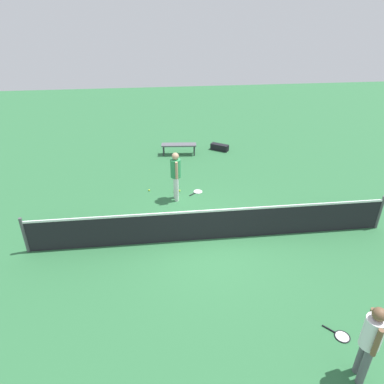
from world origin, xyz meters
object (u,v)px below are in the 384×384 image
tennis_ball_by_net (103,235)px  tennis_ball_baseline (180,191)px  player_near_side (176,172)px  player_far_side (371,339)px  tennis_racket_near_player (197,192)px  tennis_ball_near_player (175,192)px  tennis_ball_midcourt (149,190)px  courtside_bench (179,146)px  tennis_racket_far_player (341,336)px  equipment_bag (220,147)px

tennis_ball_by_net → tennis_ball_baseline: bearing=-135.0°
player_near_side → tennis_ball_baseline: size_ratio=25.76×
player_far_side → tennis_racket_near_player: (1.99, -7.26, -1.00)m
tennis_racket_near_player → tennis_ball_near_player: (0.81, -0.06, 0.02)m
player_near_side → tennis_racket_near_player: size_ratio=3.04×
player_far_side → tennis_ball_near_player: (2.80, -7.32, -0.98)m
tennis_ball_midcourt → courtside_bench: (-1.34, -3.25, 0.38)m
tennis_ball_by_net → tennis_ball_midcourt: size_ratio=1.00×
tennis_racket_near_player → tennis_ball_midcourt: bearing=-9.4°
player_far_side → tennis_racket_far_player: (-0.12, -0.86, -1.00)m
tennis_ball_by_net → tennis_ball_near_player: bearing=-133.5°
tennis_ball_near_player → equipment_bag: equipment_bag is taller
player_near_side → tennis_ball_baseline: bearing=-106.3°
tennis_ball_near_player → player_near_side: bearing=93.5°
player_near_side → equipment_bag: size_ratio=2.08×
player_far_side → tennis_racket_near_player: bearing=-74.7°
tennis_ball_baseline → tennis_racket_far_player: bearing=112.8°
player_near_side → courtside_bench: bearing=-96.1°
equipment_bag → tennis_racket_near_player: bearing=68.0°
tennis_ball_near_player → tennis_ball_baseline: same height
player_near_side → tennis_ball_by_net: (2.27, 1.89, -0.98)m
tennis_ball_near_player → courtside_bench: 3.52m
tennis_ball_midcourt → tennis_ball_baseline: 1.08m
tennis_ball_near_player → tennis_ball_baseline: bearing=-162.3°
tennis_ball_near_player → tennis_ball_baseline: size_ratio=1.00×
courtside_bench → tennis_ball_by_net: bearing=65.3°
tennis_racket_near_player → tennis_ball_baseline: tennis_ball_baseline is taller
player_near_side → tennis_ball_near_player: (0.03, -0.47, -0.98)m
courtside_bench → player_near_side: bearing=83.9°
player_far_side → courtside_bench: bearing=-77.7°
player_far_side → tennis_ball_midcourt: 8.45m
tennis_racket_near_player → tennis_racket_far_player: size_ratio=1.02×
tennis_ball_near_player → player_far_side: bearing=110.9°
tennis_ball_baseline → courtside_bench: courtside_bench is taller
tennis_racket_far_player → courtside_bench: size_ratio=0.36×
courtside_bench → tennis_racket_far_player: bearing=104.0°
tennis_ball_baseline → tennis_ball_midcourt: bearing=-8.5°
tennis_ball_by_net → equipment_bag: (-4.58, -6.11, 0.11)m
equipment_bag → tennis_ball_midcourt: bearing=47.5°
tennis_racket_near_player → tennis_ball_midcourt: (1.70, -0.28, 0.02)m
player_near_side → tennis_ball_by_net: size_ratio=25.76×
tennis_ball_by_net → tennis_ball_midcourt: (-1.35, -2.58, 0.00)m
player_near_side → tennis_racket_far_player: 6.72m
tennis_racket_far_player → tennis_ball_by_net: (5.16, -4.09, 0.02)m
tennis_ball_midcourt → courtside_bench: bearing=-112.4°
tennis_racket_far_player → tennis_ball_baseline: (2.74, -6.52, 0.02)m
player_near_side → tennis_ball_midcourt: bearing=-36.9°
tennis_ball_midcourt → tennis_ball_baseline: size_ratio=1.00×
tennis_racket_near_player → equipment_bag: size_ratio=0.68×
tennis_racket_near_player → tennis_ball_near_player: tennis_ball_near_player is taller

